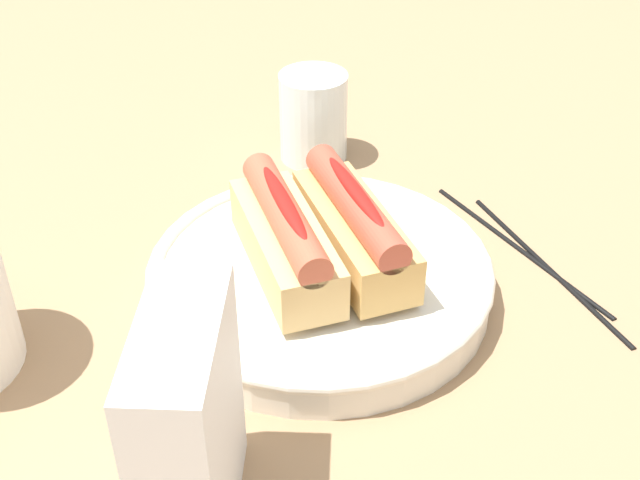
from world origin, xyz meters
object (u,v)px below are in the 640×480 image
Objects in this scene: chopstick_near at (519,247)px; hotdog_back at (285,237)px; hotdog_front at (354,226)px; chopstick_far at (547,265)px; serving_bowl at (320,277)px; water_glass at (313,120)px; napkin_box at (189,429)px.

hotdog_back is at bearing 78.51° from chopstick_near.
hotdog_front is 0.18m from chopstick_far.
chopstick_far is at bearing -92.94° from serving_bowl.
chopstick_far is (-0.03, -0.01, 0.00)m from chopstick_near.
chopstick_near and chopstick_far have the same top height.
hotdog_back is 1.71× the size of water_glass.
napkin_box reaches higher than serving_bowl.
napkin_box reaches higher than chopstick_near.
serving_bowl is 3.04× the size of water_glass.
serving_bowl is 1.83× the size of napkin_box.
chopstick_near is at bearing -83.09° from hotdog_front.
chopstick_near is at bearing -83.76° from serving_bowl.
napkin_box is at bearing 110.17° from chopstick_far.
hotdog_front is 1.03× the size of napkin_box.
chopstick_near is at bearing -84.26° from hotdog_back.
hotdog_back is 0.22m from chopstick_near.
water_glass is 0.28m from chopstick_far.
chopstick_near is 1.00× the size of chopstick_far.
hotdog_back is 0.23m from chopstick_far.
water_glass is at bearing -5.05° from hotdog_front.
napkin_box is 0.37m from chopstick_near.
napkin_box is at bearing 107.00° from chopstick_near.
water_glass is (0.22, -0.05, 0.02)m from serving_bowl.
napkin_box reaches higher than water_glass.
hotdog_back is at bearing 78.68° from chopstick_far.
water_glass is at bearing -6.20° from napkin_box.
hotdog_front reaches higher than serving_bowl.
napkin_box is (-0.18, 0.09, 0.01)m from hotdog_back.
water_glass is 0.60× the size of napkin_box.
serving_bowl is at bearing 78.02° from chopstick_far.
water_glass is at bearing -12.00° from serving_bowl.
hotdog_front is 1.72× the size of water_glass.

